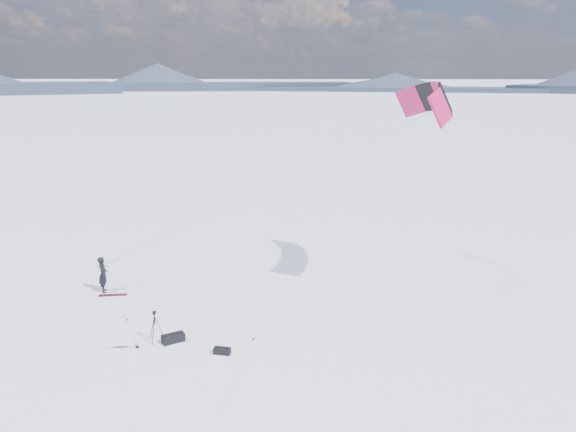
# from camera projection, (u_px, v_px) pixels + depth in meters

# --- Properties ---
(ground) EXTENTS (1800.00, 1800.00, 0.00)m
(ground) POSITION_uv_depth(u_px,v_px,m) (131.00, 329.00, 23.53)
(ground) COLOR white
(horizon_hills) EXTENTS (704.00, 704.42, 8.00)m
(horizon_hills) POSITION_uv_depth(u_px,v_px,m) (127.00, 267.00, 22.84)
(horizon_hills) COLOR #1A2533
(horizon_hills) RESTS_ON ground
(snow_tracks) EXTENTS (17.62, 10.25, 0.01)m
(snow_tracks) POSITION_uv_depth(u_px,v_px,m) (139.00, 330.00, 23.51)
(snow_tracks) COLOR silver
(snow_tracks) RESTS_ON ground
(snowkiter) EXTENTS (0.63, 0.76, 1.81)m
(snowkiter) POSITION_uv_depth(u_px,v_px,m) (105.00, 292.00, 27.59)
(snowkiter) COLOR black
(snowkiter) RESTS_ON ground
(snowboard) EXTENTS (1.36, 0.49, 0.04)m
(snowboard) POSITION_uv_depth(u_px,v_px,m) (113.00, 295.00, 27.13)
(snowboard) COLOR maroon
(snowboard) RESTS_ON ground
(tripod) EXTENTS (0.67, 0.61, 1.31)m
(tripod) POSITION_uv_depth(u_px,v_px,m) (155.00, 322.00, 22.30)
(tripod) COLOR black
(tripod) RESTS_ON ground
(gear_bag_a) EXTENTS (0.96, 0.84, 0.39)m
(gear_bag_a) POSITION_uv_depth(u_px,v_px,m) (173.00, 338.00, 22.40)
(gear_bag_a) COLOR black
(gear_bag_a) RESTS_ON ground
(gear_bag_b) EXTENTS (0.67, 0.40, 0.29)m
(gear_bag_b) POSITION_uv_depth(u_px,v_px,m) (222.00, 351.00, 21.48)
(gear_bag_b) COLOR black
(gear_bag_b) RESTS_ON ground
(power_kite) EXTENTS (16.70, 6.12, 8.78)m
(power_kite) POSITION_uv_depth(u_px,v_px,m) (430.00, 101.00, 25.84)
(power_kite) COLOR #BC1550
(power_kite) RESTS_ON ground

